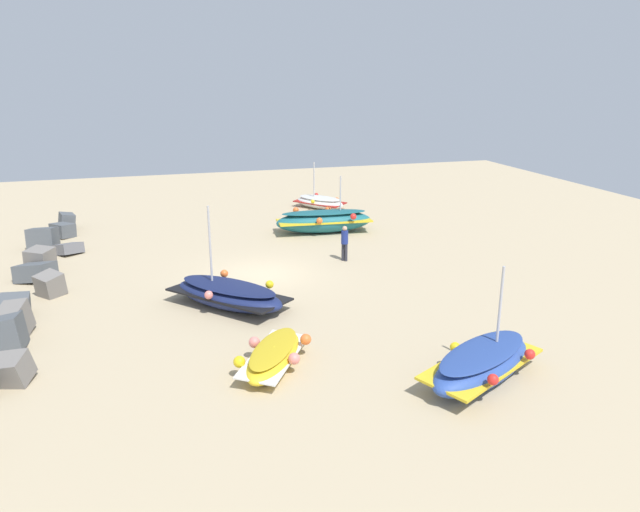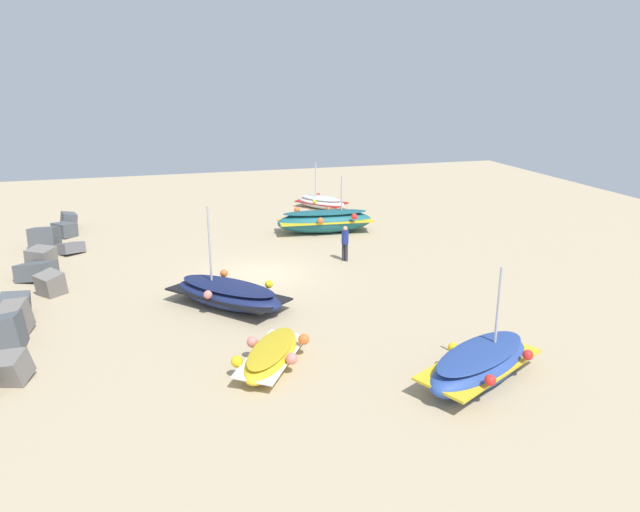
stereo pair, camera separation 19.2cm
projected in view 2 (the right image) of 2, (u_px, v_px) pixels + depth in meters
The scene contains 8 objects.
ground_plane at pixel (261, 274), 25.61m from camera, with size 55.71×55.71×0.00m, color tan.
fishing_boat_0 at pixel (325, 221), 32.12m from camera, with size 2.65×5.33×3.10m.
fishing_boat_1 at pixel (272, 355), 17.50m from camera, with size 3.51×2.78×0.77m.
fishing_boat_2 at pixel (480, 364), 16.63m from camera, with size 3.44×4.53×3.24m.
fishing_boat_3 at pixel (321, 202), 37.90m from camera, with size 3.54×3.18×2.93m.
fishing_boat_4 at pixel (228, 294), 22.01m from camera, with size 4.78×4.56×3.75m.
person_walking at pixel (345, 241), 27.17m from camera, with size 0.32×0.32×1.64m.
breakwater_rocks at pixel (35, 281), 23.56m from camera, with size 23.19×2.72×1.37m.
Camera 2 is at (-23.99, 4.24, 8.32)m, focal length 33.49 mm.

